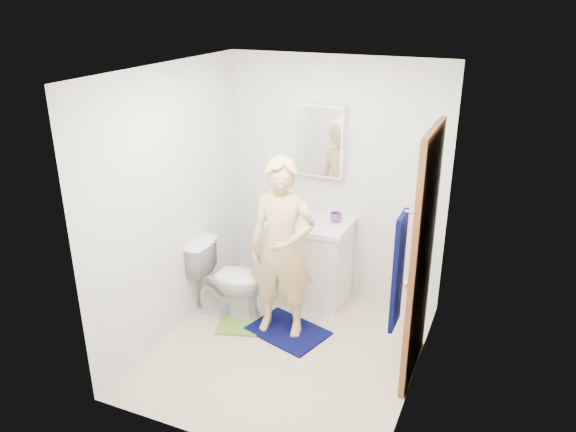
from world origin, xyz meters
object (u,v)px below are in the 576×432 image
object	(u,v)px
toothbrush_cup	(336,217)
man	(282,248)
towel	(398,271)
soap_dispenser	(281,207)
toilet	(229,279)
medicine_cabinet	(320,140)
vanity_cabinet	(309,262)

from	to	relation	value
toothbrush_cup	man	size ratio (longest dim) A/B	0.07
towel	toothbrush_cup	bearing A→B (deg)	121.17
soap_dispenser	man	bearing A→B (deg)	-65.56
toilet	soap_dispenser	xyz separation A→B (m)	(0.31, 0.56, 0.58)
towel	soap_dispenser	size ratio (longest dim) A/B	4.09
toilet	man	world-z (taller)	man
soap_dispenser	medicine_cabinet	bearing A→B (deg)	39.12
vanity_cabinet	towel	world-z (taller)	towel
toilet	soap_dispenser	world-z (taller)	soap_dispenser
soap_dispenser	man	distance (m)	0.73
vanity_cabinet	soap_dispenser	xyz separation A→B (m)	(-0.30, -0.02, 0.55)
soap_dispenser	toothbrush_cup	xyz separation A→B (m)	(0.54, 0.09, -0.05)
medicine_cabinet	toothbrush_cup	world-z (taller)	medicine_cabinet
toilet	vanity_cabinet	bearing A→B (deg)	-49.96
soap_dispenser	toothbrush_cup	distance (m)	0.55
vanity_cabinet	toothbrush_cup	size ratio (longest dim) A/B	6.91
medicine_cabinet	man	bearing A→B (deg)	-89.99
vanity_cabinet	towel	bearing A→B (deg)	-51.53
towel	man	distance (m)	1.48
medicine_cabinet	towel	bearing A→B (deg)	-55.39
soap_dispenser	toothbrush_cup	world-z (taller)	soap_dispenser
man	towel	bearing A→B (deg)	-40.99
man	soap_dispenser	bearing A→B (deg)	107.77
toothbrush_cup	man	distance (m)	0.79
towel	toothbrush_cup	world-z (taller)	towel
vanity_cabinet	man	xyz separation A→B (m)	(0.00, -0.68, 0.44)
towel	medicine_cabinet	bearing A→B (deg)	124.61
medicine_cabinet	toilet	bearing A→B (deg)	-127.08
toothbrush_cup	man	xyz separation A→B (m)	(-0.24, -0.75, -0.05)
soap_dispenser	man	xyz separation A→B (m)	(0.30, -0.66, -0.10)
towel	toilet	size ratio (longest dim) A/B	1.09
medicine_cabinet	man	distance (m)	1.18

